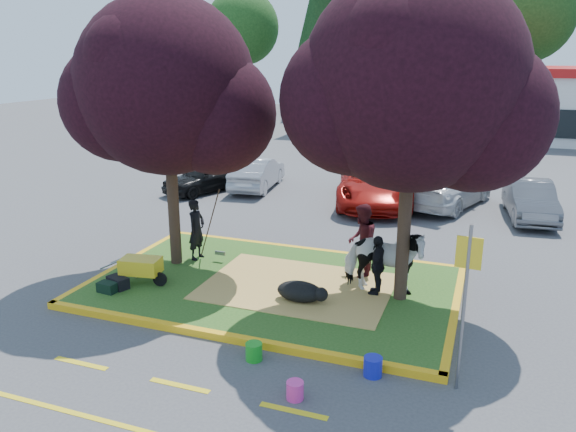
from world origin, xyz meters
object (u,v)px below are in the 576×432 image
(calf, at_px, (300,291))
(wheelbarrow, at_px, (141,266))
(sign_post, at_px, (465,289))
(bucket_blue, at_px, (373,367))
(cow, at_px, (383,261))
(car_silver, at_px, (257,173))
(bucket_green, at_px, (254,352))
(bucket_pink, at_px, (295,390))
(handler, at_px, (197,229))
(car_black, at_px, (205,177))

(calf, relative_size, wheelbarrow, 0.63)
(sign_post, relative_size, bucket_blue, 8.19)
(cow, xyz_separation_m, car_silver, (-6.75, 8.83, -0.29))
(bucket_green, height_order, bucket_pink, bucket_green)
(sign_post, distance_m, car_silver, 14.62)
(bucket_pink, bearing_deg, handler, 132.61)
(cow, xyz_separation_m, bucket_pink, (-0.57, -4.15, -0.78))
(wheelbarrow, distance_m, sign_post, 7.44)
(cow, height_order, bucket_green, cow)
(bucket_green, bearing_deg, calf, 88.28)
(sign_post, height_order, car_silver, sign_post)
(wheelbarrow, bearing_deg, bucket_blue, -26.40)
(bucket_pink, bearing_deg, sign_post, 26.30)
(handler, distance_m, car_silver, 8.46)
(car_black, bearing_deg, sign_post, -23.70)
(calf, height_order, car_black, car_black)
(handler, height_order, sign_post, sign_post)
(car_black, bearing_deg, bucket_pink, -33.99)
(car_silver, bearing_deg, wheelbarrow, 91.16)
(cow, height_order, wheelbarrow, cow)
(handler, bearing_deg, cow, -91.94)
(bucket_green, xyz_separation_m, bucket_pink, (1.08, -0.86, -0.01))
(calf, height_order, bucket_green, calf)
(bucket_green, bearing_deg, bucket_pink, -38.36)
(cow, height_order, handler, handler)
(handler, distance_m, wheelbarrow, 1.97)
(calf, relative_size, sign_post, 0.36)
(calf, bearing_deg, bucket_green, -87.89)
(bucket_pink, relative_size, car_silver, 0.08)
(calf, bearing_deg, sign_post, -26.55)
(bucket_green, height_order, car_silver, car_silver)
(handler, bearing_deg, wheelbarrow, 172.35)
(bucket_pink, bearing_deg, bucket_blue, 46.60)
(sign_post, bearing_deg, bucket_green, -168.95)
(cow, relative_size, bucket_blue, 5.35)
(bucket_green, distance_m, bucket_pink, 1.38)
(calf, height_order, car_silver, car_silver)
(calf, bearing_deg, car_silver, 121.63)
(calf, bearing_deg, bucket_pink, -68.50)
(handler, relative_size, car_black, 0.45)
(wheelbarrow, height_order, bucket_green, wheelbarrow)
(cow, distance_m, car_silver, 11.11)
(calf, relative_size, handler, 0.65)
(handler, height_order, bucket_green, handler)
(bucket_pink, relative_size, car_black, 0.09)
(wheelbarrow, bearing_deg, sign_post, -22.54)
(wheelbarrow, bearing_deg, handler, 68.11)
(wheelbarrow, distance_m, car_black, 9.49)
(bucket_blue, bearing_deg, bucket_green, -173.88)
(cow, distance_m, car_black, 11.42)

